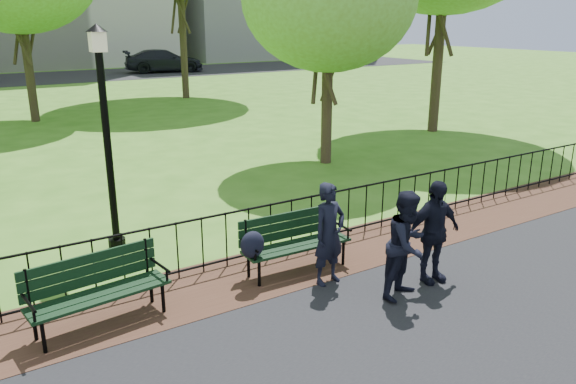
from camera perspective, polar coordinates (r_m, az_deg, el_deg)
ground at (r=8.14m, az=9.37°, el=-10.22°), size 120.00×120.00×0.00m
dirt_strip at (r=9.18m, az=3.11°, el=-6.62°), size 60.00×1.60×0.01m
far_street at (r=40.77m, az=-26.01°, el=10.25°), size 70.00×9.00×0.01m
iron_fence at (r=9.38m, az=1.38°, el=-2.88°), size 24.06×0.06×1.00m
park_bench_main at (r=8.35m, az=-0.96°, el=-4.79°), size 1.86×0.60×0.97m
park_bench_left_a at (r=7.48m, az=-18.94°, el=-8.72°), size 1.79×0.73×0.99m
lamppost at (r=9.46m, az=-17.97°, el=5.82°), size 0.33×0.33×3.65m
person_left at (r=8.08m, az=4.21°, el=-4.26°), size 0.59×0.43×1.51m
person_mid at (r=7.84m, az=12.04°, el=-5.25°), size 0.82×0.58×1.52m
person_right at (r=8.37m, az=14.57°, el=-3.94°), size 0.93×0.46×1.53m
sedan_dark at (r=42.71m, az=-12.51°, el=12.89°), size 5.91×3.38×1.61m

